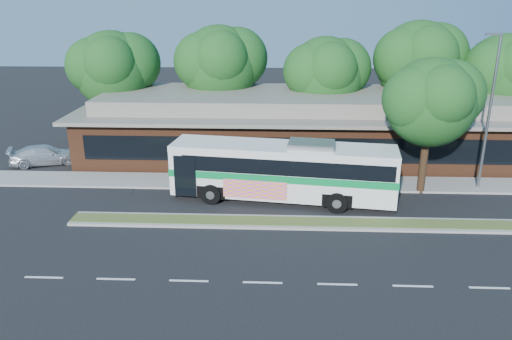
% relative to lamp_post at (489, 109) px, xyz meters
% --- Properties ---
extents(ground, '(120.00, 120.00, 0.00)m').
position_rel_lamp_post_xyz_m(ground, '(-9.56, -6.00, -4.90)').
color(ground, black).
rests_on(ground, ground).
extents(median_strip, '(26.00, 1.10, 0.15)m').
position_rel_lamp_post_xyz_m(median_strip, '(-9.56, -5.40, -4.83)').
color(median_strip, '#435122').
rests_on(median_strip, ground).
extents(sidewalk, '(44.00, 2.60, 0.12)m').
position_rel_lamp_post_xyz_m(sidewalk, '(-9.56, 0.40, -4.84)').
color(sidewalk, gray).
rests_on(sidewalk, ground).
extents(parking_lot, '(14.00, 12.00, 0.01)m').
position_rel_lamp_post_xyz_m(parking_lot, '(-27.56, 4.00, -4.90)').
color(parking_lot, black).
rests_on(parking_lot, ground).
extents(plaza_building, '(33.20, 11.20, 4.45)m').
position_rel_lamp_post_xyz_m(plaza_building, '(-9.56, 6.99, -2.77)').
color(plaza_building, brown).
rests_on(plaza_building, ground).
extents(lamp_post, '(0.93, 0.18, 9.07)m').
position_rel_lamp_post_xyz_m(lamp_post, '(0.00, 0.00, 0.00)').
color(lamp_post, slate).
rests_on(lamp_post, ground).
extents(tree_bg_a, '(6.47, 5.80, 8.63)m').
position_rel_lamp_post_xyz_m(tree_bg_a, '(-24.15, 9.14, 0.97)').
color(tree_bg_a, black).
rests_on(tree_bg_a, ground).
extents(tree_bg_b, '(6.69, 6.00, 9.00)m').
position_rel_lamp_post_xyz_m(tree_bg_b, '(-16.13, 10.14, 1.24)').
color(tree_bg_b, black).
rests_on(tree_bg_b, ground).
extents(tree_bg_c, '(6.24, 5.60, 8.26)m').
position_rel_lamp_post_xyz_m(tree_bg_c, '(-8.16, 9.13, 0.69)').
color(tree_bg_c, black).
rests_on(tree_bg_c, ground).
extents(tree_bg_d, '(6.91, 6.20, 9.37)m').
position_rel_lamp_post_xyz_m(tree_bg_d, '(-1.12, 10.15, 1.52)').
color(tree_bg_d, black).
rests_on(tree_bg_d, ground).
extents(tree_bg_e, '(6.47, 5.80, 8.50)m').
position_rel_lamp_post_xyz_m(tree_bg_e, '(4.85, 9.14, 0.84)').
color(tree_bg_e, black).
rests_on(tree_bg_e, ground).
extents(transit_bus, '(12.68, 4.35, 3.49)m').
position_rel_lamp_post_xyz_m(transit_bus, '(-11.67, -2.21, -2.96)').
color(transit_bus, silver).
rests_on(transit_bus, ground).
extents(sedan, '(4.92, 3.41, 1.32)m').
position_rel_lamp_post_xyz_m(sedan, '(-27.97, 3.48, -4.24)').
color(sedan, silver).
rests_on(sedan, ground).
extents(sidewalk_tree, '(5.55, 4.98, 7.85)m').
position_rel_lamp_post_xyz_m(sidewalk_tree, '(-3.21, -0.58, 0.57)').
color(sidewalk_tree, black).
rests_on(sidewalk_tree, ground).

